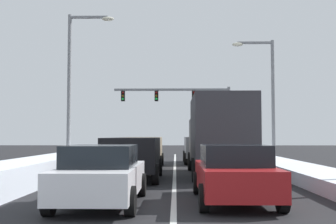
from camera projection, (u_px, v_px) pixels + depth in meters
ground_plane at (175, 177)px, 18.10m from camera, size 120.00×120.00×0.00m
lane_stripe_between_right_lane_and_center_lane at (175, 170)px, 21.48m from camera, size 0.14×37.28×0.01m
snow_bank_right_shoulder at (280, 166)px, 21.40m from camera, size 2.08×37.28×0.48m
snow_bank_left_shoulder at (71, 162)px, 21.60m from camera, size 1.90×37.28×0.86m
sedan_red_right_lane_nearest at (234, 173)px, 11.18m from camera, size 2.00×4.50×1.51m
box_truck_right_lane_second at (219, 132)px, 18.48m from camera, size 2.53×7.20×3.36m
suv_gray_right_lane_third at (200, 147)px, 27.04m from camera, size 2.16×4.90×1.67m
sedan_white_center_lane_nearest at (102, 175)px, 10.75m from camera, size 2.00×4.50×1.51m
suv_black_center_lane_second at (133, 154)px, 16.85m from camera, size 2.16×4.90×1.67m
suv_tan_center_lane_third at (143, 149)px, 23.45m from camera, size 2.16×4.90×1.67m
traffic_light_gantry at (188, 103)px, 38.63m from camera, size 10.60×0.47×6.20m
street_lamp_right_mid at (267, 89)px, 26.72m from camera, size 2.66×0.36×7.78m
street_lamp_left_mid at (75, 76)px, 24.44m from camera, size 2.66×0.36×8.76m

